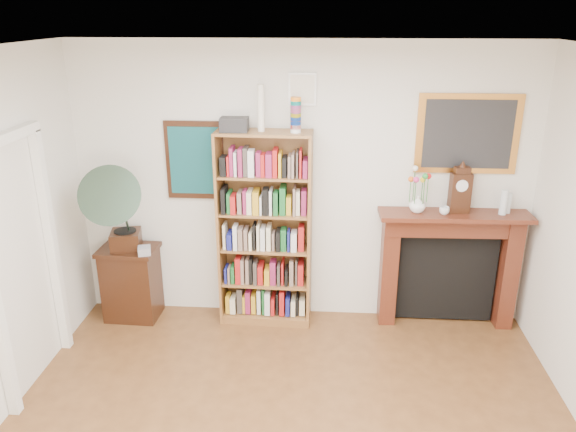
# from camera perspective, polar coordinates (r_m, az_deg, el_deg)

# --- Properties ---
(room) EXTENTS (4.51, 5.01, 2.81)m
(room) POSITION_cam_1_polar(r_m,az_deg,el_deg) (3.26, -0.75, -10.14)
(room) COLOR #57351A
(room) RESTS_ON ground
(door_casing) EXTENTS (0.08, 1.02, 2.17)m
(door_casing) POSITION_cam_1_polar(r_m,az_deg,el_deg) (5.02, -25.49, -2.66)
(door_casing) COLOR white
(door_casing) RESTS_ON left_wall
(teal_poster) EXTENTS (0.58, 0.04, 0.78)m
(teal_poster) POSITION_cam_1_polar(r_m,az_deg,el_deg) (5.61, -9.42, 5.60)
(teal_poster) COLOR black
(teal_poster) RESTS_ON back_wall
(small_picture) EXTENTS (0.26, 0.04, 0.30)m
(small_picture) POSITION_cam_1_polar(r_m,az_deg,el_deg) (5.33, 1.47, 12.77)
(small_picture) COLOR white
(small_picture) RESTS_ON back_wall
(gilt_painting) EXTENTS (0.95, 0.04, 0.75)m
(gilt_painting) POSITION_cam_1_polar(r_m,az_deg,el_deg) (5.55, 17.80, 7.92)
(gilt_painting) COLOR #CA8334
(gilt_painting) RESTS_ON back_wall
(bookshelf) EXTENTS (0.92, 0.35, 2.28)m
(bookshelf) POSITION_cam_1_polar(r_m,az_deg,el_deg) (5.50, -2.37, -0.36)
(bookshelf) COLOR brown
(bookshelf) RESTS_ON floor
(side_cabinet) EXTENTS (0.59, 0.44, 0.78)m
(side_cabinet) POSITION_cam_1_polar(r_m,az_deg,el_deg) (6.06, -15.60, -6.53)
(side_cabinet) COLOR black
(side_cabinet) RESTS_ON floor
(fireplace) EXTENTS (1.45, 0.38, 1.22)m
(fireplace) POSITION_cam_1_polar(r_m,az_deg,el_deg) (5.82, 16.02, -4.10)
(fireplace) COLOR #481A10
(fireplace) RESTS_ON floor
(gramophone) EXTENTS (0.70, 0.81, 0.94)m
(gramophone) POSITION_cam_1_polar(r_m,az_deg,el_deg) (5.59, -17.11, 1.24)
(gramophone) COLOR black
(gramophone) RESTS_ON side_cabinet
(cd_stack) EXTENTS (0.15, 0.15, 0.08)m
(cd_stack) POSITION_cam_1_polar(r_m,az_deg,el_deg) (5.69, -14.39, -3.42)
(cd_stack) COLOR #B8B7C5
(cd_stack) RESTS_ON side_cabinet
(mantel_clock) EXTENTS (0.21, 0.13, 0.45)m
(mantel_clock) POSITION_cam_1_polar(r_m,az_deg,el_deg) (5.55, 17.08, 2.47)
(mantel_clock) COLOR black
(mantel_clock) RESTS_ON fireplace
(flower_vase) EXTENTS (0.16, 0.16, 0.16)m
(flower_vase) POSITION_cam_1_polar(r_m,az_deg,el_deg) (5.49, 13.02, 1.18)
(flower_vase) COLOR white
(flower_vase) RESTS_ON fireplace
(teacup) EXTENTS (0.12, 0.12, 0.08)m
(teacup) POSITION_cam_1_polar(r_m,az_deg,el_deg) (5.51, 15.59, 0.53)
(teacup) COLOR silver
(teacup) RESTS_ON fireplace
(bottle_left) EXTENTS (0.07, 0.07, 0.24)m
(bottle_left) POSITION_cam_1_polar(r_m,az_deg,el_deg) (5.66, 21.07, 1.31)
(bottle_left) COLOR silver
(bottle_left) RESTS_ON fireplace
(bottle_right) EXTENTS (0.06, 0.06, 0.20)m
(bottle_right) POSITION_cam_1_polar(r_m,az_deg,el_deg) (5.72, 21.45, 1.24)
(bottle_right) COLOR silver
(bottle_right) RESTS_ON fireplace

